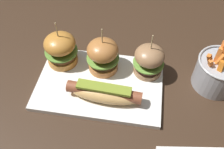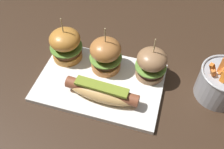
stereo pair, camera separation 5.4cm
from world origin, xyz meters
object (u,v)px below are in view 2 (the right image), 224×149
object	(u,v)px
slider_right	(151,64)
fries_bucket	(222,83)
slider_left	(66,45)
hot_dog	(102,92)
slider_center	(107,55)
platter_main	(100,82)

from	to	relation	value
slider_right	fries_bucket	distance (m)	0.19
slider_left	hot_dog	bearing A→B (deg)	-37.88
slider_center	fries_bucket	world-z (taller)	slider_center
slider_left	slider_right	xyz separation A→B (m)	(0.25, -0.00, -0.00)
slider_right	hot_dog	bearing A→B (deg)	-133.24
hot_dog	slider_center	size ratio (longest dim) A/B	1.36
slider_center	slider_left	bearing A→B (deg)	176.79
hot_dog	fries_bucket	xyz separation A→B (m)	(0.29, 0.11, 0.01)
hot_dog	fries_bucket	distance (m)	0.31
hot_dog	fries_bucket	size ratio (longest dim) A/B	1.37
platter_main	fries_bucket	size ratio (longest dim) A/B	2.40
slider_left	slider_center	bearing A→B (deg)	-3.21
hot_dog	slider_right	world-z (taller)	slider_right
slider_left	fries_bucket	world-z (taller)	slider_left
slider_center	fries_bucket	size ratio (longest dim) A/B	1.01
hot_dog	slider_center	bearing A→B (deg)	99.38
platter_main	slider_center	size ratio (longest dim) A/B	2.39
slider_left	slider_right	distance (m)	0.25
hot_dog	slider_right	bearing A→B (deg)	46.76
hot_dog	fries_bucket	world-z (taller)	fries_bucket
slider_left	slider_center	distance (m)	0.13
platter_main	slider_right	distance (m)	0.15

